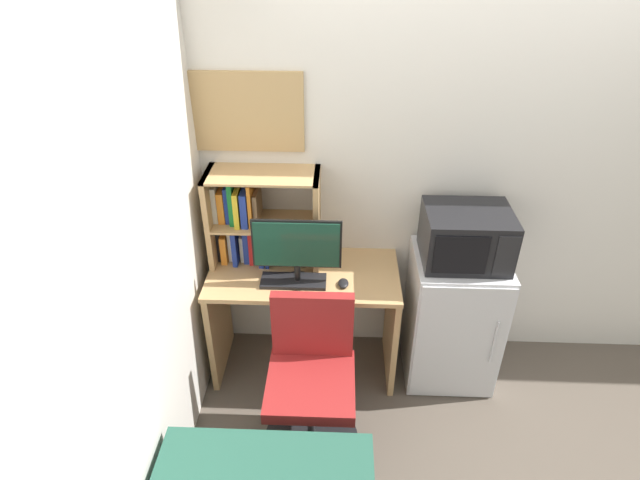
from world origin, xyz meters
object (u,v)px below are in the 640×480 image
Objects in this scene: hutch_bookshelf at (251,218)px; wall_corkboard at (232,112)px; computer_mouse at (343,283)px; mini_fridge at (452,317)px; monitor at (297,248)px; keyboard at (294,281)px; microwave at (466,236)px; desk_chair at (311,386)px.

wall_corkboard is (-0.08, 0.12, 0.61)m from hutch_bookshelf.
mini_fridge is at bearing 10.07° from computer_mouse.
monitor reaches higher than keyboard.
wall_corkboard reaches higher than monitor.
monitor is at bearing -39.74° from hutch_bookshelf.
microwave reaches higher than desk_chair.
microwave reaches higher than keyboard.
microwave is at bearing 89.92° from mini_fridge.
computer_mouse reaches higher than keyboard.
hutch_bookshelf is 0.63m from wall_corkboard.
keyboard is 0.48× the size of wall_corkboard.
computer_mouse is 0.75m from microwave.
wall_corkboard is at bearing 133.21° from keyboard.
hutch_bookshelf reaches higher than computer_mouse.
desk_chair is 1.58m from wall_corkboard.
microwave is at bearing -6.47° from hutch_bookshelf.
computer_mouse is 1.15m from wall_corkboard.
microwave is 0.53× the size of desk_chair.
desk_chair is at bearing -59.82° from wall_corkboard.
desk_chair is at bearing -110.88° from computer_mouse.
desk_chair reaches higher than mini_fridge.
desk_chair is (-0.85, -0.56, -0.65)m from microwave.
monitor is 0.76m from desk_chair.
mini_fridge is 1.83× the size of microwave.
microwave is at bearing -11.16° from wall_corkboard.
hutch_bookshelf is at bearing 173.53° from microwave.
computer_mouse is 0.78m from mini_fridge.
microwave is (0.96, 0.10, 0.04)m from monitor.
wall_corkboard is (-1.33, 0.27, 1.21)m from mini_fridge.
keyboard is at bearing -46.79° from wall_corkboard.
wall_corkboard is at bearing 135.76° from monitor.
mini_fridge is (0.96, 0.10, -0.56)m from monitor.
computer_mouse is at bearing -169.69° from microwave.
monitor is 1.05× the size of microwave.
desk_chair is at bearing -60.51° from hutch_bookshelf.
monitor is at bearing -173.97° from microwave.
hutch_bookshelf is 1.26m from microwave.
wall_corkboard is at bearing 120.18° from desk_chair.
desk_chair is (-0.16, -0.43, -0.39)m from computer_mouse.
mini_fridge is 1.11× the size of wall_corkboard.
hutch_bookshelf is at bearing 140.26° from monitor.
hutch_bookshelf is 0.73× the size of desk_chair.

